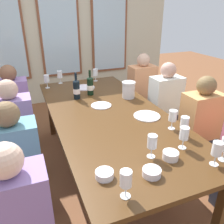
{
  "coord_description": "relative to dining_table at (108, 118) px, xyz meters",
  "views": [
    {
      "loc": [
        -0.75,
        -1.97,
        1.71
      ],
      "look_at": [
        0.0,
        -0.1,
        0.79
      ],
      "focal_mm": 37.04,
      "sensor_mm": 36.0,
      "label": 1
    }
  ],
  "objects": [
    {
      "name": "back_wall_with_windows",
      "position": [
        0.0,
        2.45,
        0.77
      ],
      "size": [
        4.29,
        0.1,
        2.9
      ],
      "color": "beige",
      "rests_on": "ground"
    },
    {
      "name": "tasting_bowl_1",
      "position": [
        0.13,
        -0.88,
        0.09
      ],
      "size": [
        0.11,
        0.11,
        0.05
      ],
      "primitive_type": "cylinder",
      "color": "white",
      "rests_on": "dining_table"
    },
    {
      "name": "wine_glass_8",
      "position": [
        -0.46,
        1.03,
        0.18
      ],
      "size": [
        0.07,
        0.07,
        0.17
      ],
      "color": "white",
      "rests_on": "dining_table"
    },
    {
      "name": "wine_glass_7",
      "position": [
        0.01,
        -0.81,
        0.18
      ],
      "size": [
        0.07,
        0.07,
        0.17
      ],
      "color": "white",
      "rests_on": "dining_table"
    },
    {
      "name": "wine_bottle_1",
      "position": [
        -0.01,
        0.57,
        0.18
      ],
      "size": [
        0.08,
        0.08,
        0.3
      ],
      "color": "black",
      "rests_on": "dining_table"
    },
    {
      "name": "tasting_bowl_0",
      "position": [
        -0.37,
        -0.89,
        0.09
      ],
      "size": [
        0.12,
        0.12,
        0.05
      ],
      "primitive_type": "cylinder",
      "color": "white",
      "rests_on": "dining_table"
    },
    {
      "name": "seated_person_6",
      "position": [
        -0.9,
        -0.31,
        -0.15
      ],
      "size": [
        0.38,
        0.24,
        1.11
      ],
      "color": "#372439",
      "rests_on": "ground"
    },
    {
      "name": "white_plate_0",
      "position": [
        -0.01,
        0.19,
        0.07
      ],
      "size": [
        0.22,
        0.22,
        0.01
      ],
      "primitive_type": "cylinder",
      "color": "white",
      "rests_on": "dining_table"
    },
    {
      "name": "seated_person_1",
      "position": [
        0.9,
        0.93,
        -0.15
      ],
      "size": [
        0.38,
        0.24,
        1.11
      ],
      "color": "#2E2A2F",
      "rests_on": "ground"
    },
    {
      "name": "seated_person_5",
      "position": [
        0.9,
        0.31,
        -0.15
      ],
      "size": [
        0.38,
        0.24,
        1.11
      ],
      "color": "#272B3F",
      "rests_on": "ground"
    },
    {
      "name": "wine_glass_1",
      "position": [
        -0.31,
        -1.08,
        0.18
      ],
      "size": [
        0.07,
        0.07,
        0.17
      ],
      "color": "white",
      "rests_on": "dining_table"
    },
    {
      "name": "wine_glass_6",
      "position": [
        0.29,
        -0.8,
        0.18
      ],
      "size": [
        0.07,
        0.07,
        0.17
      ],
      "color": "white",
      "rests_on": "dining_table"
    },
    {
      "name": "ground_plane",
      "position": [
        0.0,
        0.0,
        -0.68
      ],
      "size": [
        12.0,
        12.0,
        0.0
      ],
      "primitive_type": "plane",
      "color": "brown"
    },
    {
      "name": "dining_table",
      "position": [
        0.0,
        0.0,
        0.0
      ],
      "size": [
        1.09,
        2.44,
        0.74
      ],
      "color": "#492D14",
      "rests_on": "ground"
    },
    {
      "name": "wine_glass_5",
      "position": [
        -0.27,
        1.16,
        0.18
      ],
      "size": [
        0.07,
        0.07,
        0.17
      ],
      "color": "white",
      "rests_on": "dining_table"
    },
    {
      "name": "metal_pitcher",
      "position": [
        0.37,
        0.31,
        0.16
      ],
      "size": [
        0.16,
        0.16,
        0.19
      ],
      "color": "silver",
      "rests_on": "dining_table"
    },
    {
      "name": "wine_glass_2",
      "position": [
        0.41,
        -0.66,
        0.18
      ],
      "size": [
        0.07,
        0.07,
        0.17
      ],
      "color": "white",
      "rests_on": "dining_table"
    },
    {
      "name": "white_plate_1",
      "position": [
        0.32,
        -0.22,
        0.07
      ],
      "size": [
        0.26,
        0.26,
        0.01
      ],
      "primitive_type": "cylinder",
      "color": "white",
      "rests_on": "dining_table"
    },
    {
      "name": "white_plate_2",
      "position": [
        -0.01,
        0.85,
        0.07
      ],
      "size": [
        0.26,
        0.26,
        0.01
      ],
      "primitive_type": "cylinder",
      "color": "white",
      "rests_on": "dining_table"
    },
    {
      "name": "seated_person_0",
      "position": [
        -0.9,
        0.89,
        -0.15
      ],
      "size": [
        0.38,
        0.24,
        1.11
      ],
      "color": "#212836",
      "rests_on": "ground"
    },
    {
      "name": "tasting_bowl_2",
      "position": [
        -0.09,
        -0.98,
        0.09
      ],
      "size": [
        0.12,
        0.12,
        0.05
      ],
      "primitive_type": "cylinder",
      "color": "white",
      "rests_on": "dining_table"
    },
    {
      "name": "wine_glass_3",
      "position": [
        0.39,
        -0.51,
        0.18
      ],
      "size": [
        0.07,
        0.07,
        0.17
      ],
      "color": "white",
      "rests_on": "dining_table"
    },
    {
      "name": "seated_person_7",
      "position": [
        0.9,
        -0.32,
        -0.15
      ],
      "size": [
        0.38,
        0.24,
        1.11
      ],
      "color": "#2D3338",
      "rests_on": "ground"
    },
    {
      "name": "wine_glass_0",
      "position": [
        0.22,
        1.09,
        0.18
      ],
      "size": [
        0.07,
        0.07,
        0.17
      ],
      "color": "white",
      "rests_on": "dining_table"
    },
    {
      "name": "wine_glass_4",
      "position": [
        0.36,
        -1.04,
        0.18
      ],
      "size": [
        0.07,
        0.07,
        0.17
      ],
      "color": "white",
      "rests_on": "dining_table"
    },
    {
      "name": "seated_person_4",
      "position": [
        -0.9,
        0.26,
        -0.15
      ],
      "size": [
        0.38,
        0.24,
        1.11
      ],
      "color": "#282D43",
      "rests_on": "ground"
    },
    {
      "name": "wine_bottle_0",
      "position": [
        -0.2,
        0.5,
        0.18
      ],
      "size": [
        0.08,
        0.08,
        0.31
      ],
      "color": "black",
      "rests_on": "dining_table"
    }
  ]
}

